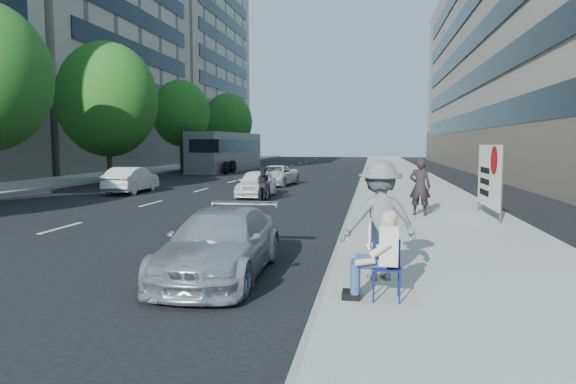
% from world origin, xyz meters
% --- Properties ---
extents(ground, '(160.00, 160.00, 0.00)m').
position_xyz_m(ground, '(0.00, 0.00, 0.00)').
color(ground, black).
rests_on(ground, ground).
extents(near_sidewalk, '(5.00, 120.00, 0.15)m').
position_xyz_m(near_sidewalk, '(4.00, 20.00, 0.07)').
color(near_sidewalk, gray).
rests_on(near_sidewalk, ground).
extents(far_sidewalk, '(4.50, 120.00, 0.15)m').
position_xyz_m(far_sidewalk, '(-16.75, 20.00, 0.07)').
color(far_sidewalk, gray).
rests_on(far_sidewalk, ground).
extents(far_bldg_north, '(22.00, 28.00, 28.00)m').
position_xyz_m(far_bldg_north, '(-30.00, 62.00, 14.00)').
color(far_bldg_north, tan).
rests_on(far_bldg_north, ground).
extents(near_building, '(14.00, 70.00, 20.00)m').
position_xyz_m(near_building, '(17.00, 32.00, 10.00)').
color(near_building, '#9E9889').
rests_on(near_building, ground).
extents(tree_far_c, '(6.00, 6.00, 8.47)m').
position_xyz_m(tree_far_c, '(-13.70, 18.00, 5.02)').
color(tree_far_c, '#382616').
rests_on(tree_far_c, ground).
extents(tree_far_d, '(4.80, 4.80, 7.65)m').
position_xyz_m(tree_far_d, '(-13.70, 30.00, 4.89)').
color(tree_far_d, '#382616').
rests_on(tree_far_d, ground).
extents(tree_far_e, '(5.40, 5.40, 7.89)m').
position_xyz_m(tree_far_e, '(-13.70, 44.00, 4.78)').
color(tree_far_e, '#382616').
rests_on(tree_far_e, ground).
extents(seated_protester, '(0.83, 1.11, 1.31)m').
position_xyz_m(seated_protester, '(2.29, -3.76, 0.87)').
color(seated_protester, navy).
rests_on(seated_protester, near_sidewalk).
extents(jogger, '(1.43, 1.07, 1.97)m').
position_xyz_m(jogger, '(2.31, -2.64, 1.13)').
color(jogger, slate).
rests_on(jogger, near_sidewalk).
extents(pedestrian_woman, '(0.72, 0.54, 1.79)m').
position_xyz_m(pedestrian_woman, '(3.64, 5.25, 1.05)').
color(pedestrian_woman, black).
rests_on(pedestrian_woman, near_sidewalk).
extents(protest_banner, '(0.08, 3.06, 2.20)m').
position_xyz_m(protest_banner, '(5.69, 5.28, 1.40)').
color(protest_banner, '#4C4C4C').
rests_on(protest_banner, near_sidewalk).
extents(parked_sedan, '(1.74, 4.15, 1.20)m').
position_xyz_m(parked_sedan, '(-0.50, -2.36, 0.60)').
color(parked_sedan, '#AAADB1').
rests_on(parked_sedan, ground).
extents(white_sedan_near, '(1.54, 3.63, 1.23)m').
position_xyz_m(white_sedan_near, '(-2.94, 11.18, 0.61)').
color(white_sedan_near, white).
rests_on(white_sedan_near, ground).
extents(white_sedan_mid, '(1.48, 3.87, 1.26)m').
position_xyz_m(white_sedan_mid, '(-9.37, 12.11, 0.63)').
color(white_sedan_mid, silver).
rests_on(white_sedan_mid, ground).
extents(white_sedan_far, '(2.43, 4.31, 1.14)m').
position_xyz_m(white_sedan_far, '(-3.30, 17.46, 0.57)').
color(white_sedan_far, white).
rests_on(white_sedan_far, ground).
extents(motorcycle, '(0.71, 2.04, 1.42)m').
position_xyz_m(motorcycle, '(-2.28, 9.71, 0.64)').
color(motorcycle, black).
rests_on(motorcycle, ground).
extents(bus, '(3.45, 12.21, 3.30)m').
position_xyz_m(bus, '(-10.35, 31.94, 1.64)').
color(bus, slate).
rests_on(bus, ground).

